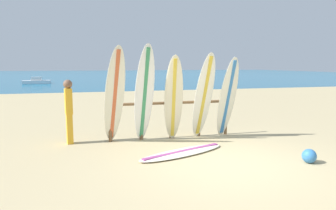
% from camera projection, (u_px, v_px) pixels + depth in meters
% --- Properties ---
extents(ground_plane, '(120.00, 120.00, 0.00)m').
position_uv_depth(ground_plane, '(227.00, 165.00, 6.41)').
color(ground_plane, tan).
extents(ocean_water, '(120.00, 80.00, 0.01)m').
position_uv_depth(ocean_water, '(98.00, 74.00, 61.91)').
color(ocean_water, '#196B93').
rests_on(ocean_water, ground).
extents(surfboard_rack, '(3.46, 0.09, 1.14)m').
position_uv_depth(surfboard_rack, '(171.00, 113.00, 8.69)').
color(surfboard_rack, brown).
rests_on(surfboard_rack, ground).
extents(surfboard_leaning_far_left, '(0.66, 1.15, 2.52)m').
position_uv_depth(surfboard_leaning_far_left, '(115.00, 96.00, 7.84)').
color(surfboard_leaning_far_left, silver).
rests_on(surfboard_leaning_far_left, ground).
extents(surfboard_leaning_left, '(0.65, 0.79, 2.59)m').
position_uv_depth(surfboard_leaning_left, '(144.00, 94.00, 8.13)').
color(surfboard_leaning_left, white).
rests_on(surfboard_leaning_left, ground).
extents(surfboard_leaning_center_left, '(0.60, 0.79, 2.31)m').
position_uv_depth(surfboard_leaning_center_left, '(174.00, 99.00, 8.22)').
color(surfboard_leaning_center_left, beige).
rests_on(surfboard_leaning_center_left, ground).
extents(surfboard_leaning_center, '(0.69, 0.86, 2.38)m').
position_uv_depth(surfboard_leaning_center, '(204.00, 96.00, 8.48)').
color(surfboard_leaning_center, white).
rests_on(surfboard_leaning_center, ground).
extents(surfboard_leaning_center_right, '(0.63, 0.77, 2.26)m').
position_uv_depth(surfboard_leaning_center_right, '(228.00, 98.00, 8.65)').
color(surfboard_leaning_center_right, silver).
rests_on(surfboard_leaning_center_right, ground).
extents(surfboard_lying_on_sand, '(2.42, 1.42, 0.08)m').
position_uv_depth(surfboard_lying_on_sand, '(183.00, 152.00, 7.20)').
color(surfboard_lying_on_sand, silver).
rests_on(surfboard_lying_on_sand, ground).
extents(beachgoer_standing, '(0.23, 0.29, 1.67)m').
position_uv_depth(beachgoer_standing, '(69.00, 109.00, 8.01)').
color(beachgoer_standing, gold).
rests_on(beachgoer_standing, ground).
extents(small_boat_offshore, '(2.83, 1.13, 0.71)m').
position_uv_depth(small_boat_offshore, '(37.00, 81.00, 32.77)').
color(small_boat_offshore, silver).
rests_on(small_boat_offshore, ocean_water).
extents(beach_ball, '(0.30, 0.30, 0.30)m').
position_uv_depth(beach_ball, '(309.00, 156.00, 6.52)').
color(beach_ball, '#3372B2').
rests_on(beach_ball, ground).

